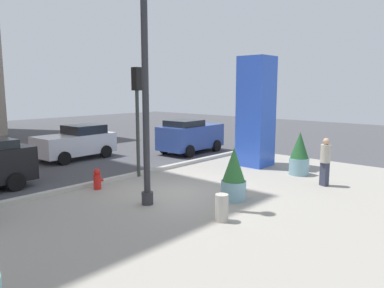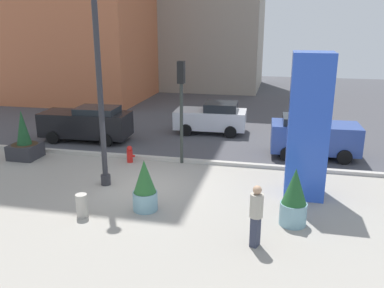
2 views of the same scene
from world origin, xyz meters
name	(u,v)px [view 2 (image 2 of 2)]	position (x,y,z in m)	size (l,w,h in m)	color
ground_plane	(173,155)	(0.00, 4.00, 0.00)	(60.00, 60.00, 0.00)	#47474C
plaza_pavement	(124,211)	(0.00, -2.00, 0.00)	(18.00, 10.00, 0.02)	#9E998E
curb_strip	(168,159)	(0.00, 3.12, 0.08)	(18.00, 0.24, 0.16)	#B7B2A8
lamp_post	(100,84)	(-1.52, -0.03, 3.80)	(0.44, 0.44, 7.78)	#2D2D33
art_pillar_blue	(308,127)	(5.67, 0.66, 2.48)	(1.33, 1.33, 4.97)	blue
potted_plant_curbside	(145,187)	(0.63, -1.73, 0.81)	(0.80, 0.80, 1.71)	#7AA8B7
potted_plant_by_pillar	(294,198)	(5.28, -1.71, 0.86)	(0.80, 0.80, 1.80)	#7AA8B7
potted_plant_near_right	(24,142)	(-6.34, 2.10, 0.76)	(1.21, 1.21, 2.20)	#2D2D33
fire_hydrant	(130,154)	(-1.56, 2.59, 0.37)	(0.36, 0.26, 0.75)	red
concrete_bollard	(82,206)	(-1.15, -2.62, 0.38)	(0.36, 0.36, 0.75)	#B2ADA3
traffic_light_corner	(181,96)	(0.67, 3.01, 2.94)	(0.28, 0.42, 4.37)	#333833
car_curb_west	(313,136)	(6.24, 5.22, 0.95)	(3.93, 2.13, 1.85)	#2D4793
car_far_lane	(87,123)	(-4.95, 5.38, 0.92)	(4.60, 2.13, 1.78)	black
car_curb_east	(212,118)	(1.05, 8.33, 0.85)	(3.94, 2.20, 1.69)	silver
pedestrian_on_sidewalk	(256,213)	(4.27, -3.20, 0.99)	(0.47, 0.47, 1.77)	#33384C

